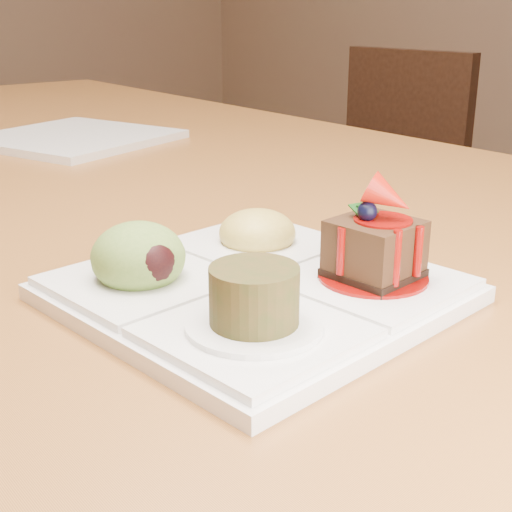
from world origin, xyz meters
TOP-DOWN VIEW (x-y plane):
  - dining_table at (0.00, 0.00)m, footprint 1.00×1.80m
  - chair_right at (0.96, 0.19)m, footprint 0.40×0.40m
  - sampler_plate at (-0.12, -0.64)m, footprint 0.27×0.27m
  - second_plate at (0.05, 0.03)m, footprint 0.33×0.33m

SIDE VIEW (x-z plane):
  - chair_right at x=0.96m, z-range 0.06..0.90m
  - dining_table at x=0.00m, z-range 0.31..1.06m
  - second_plate at x=0.05m, z-range 0.75..0.76m
  - sampler_plate at x=-0.12m, z-range 0.72..0.82m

